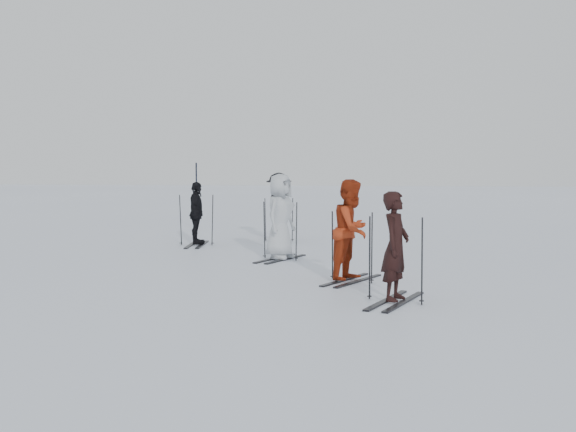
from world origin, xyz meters
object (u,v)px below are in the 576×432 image
at_px(skier_uphill_left, 196,214).
at_px(piste_marker, 196,197).
at_px(skier_uphill_far, 279,207).
at_px(skier_red, 352,231).
at_px(skier_grey, 280,217).
at_px(skier_near_dark, 396,248).

xyz_separation_m(skier_uphill_left, piste_marker, (-1.16, 4.26, 0.27)).
height_order(skier_uphill_far, piste_marker, piste_marker).
xyz_separation_m(skier_red, skier_uphill_far, (-2.34, 6.60, 0.03)).
bearing_deg(skier_uphill_far, skier_uphill_left, 120.58).
bearing_deg(skier_red, skier_grey, 56.04).
bearing_deg(piste_marker, skier_red, -60.20).
height_order(skier_near_dark, skier_red, skier_red).
bearing_deg(skier_near_dark, skier_uphill_left, 53.65).
xyz_separation_m(skier_near_dark, skier_red, (-0.76, 1.90, 0.07)).
distance_m(skier_red, skier_grey, 3.27).
bearing_deg(piste_marker, skier_grey, -61.03).
bearing_deg(skier_grey, piste_marker, 49.26).
height_order(skier_red, skier_uphill_left, skier_red).
xyz_separation_m(skier_grey, skier_uphill_far, (-0.62, 3.82, -0.01)).
bearing_deg(piste_marker, skier_uphill_left, -74.70).
xyz_separation_m(skier_uphill_far, piste_marker, (-3.13, 2.95, 0.16)).
distance_m(skier_red, skier_uphill_left, 6.83).
relative_size(skier_near_dark, skier_uphill_left, 1.02).
bearing_deg(skier_grey, skier_uphill_left, 66.05).
bearing_deg(skier_uphill_far, piste_marker, 43.63).
relative_size(skier_uphill_left, piste_marker, 0.75).
relative_size(skier_red, skier_uphill_left, 1.11).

